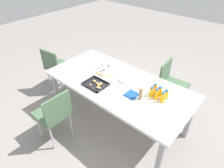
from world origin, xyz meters
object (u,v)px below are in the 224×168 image
party_table (118,86)px  chair_near_left (171,82)px  juice_bottle_0 (166,95)px  chair_far_right (54,113)px  juice_bottle_3 (163,97)px  snack_tray (96,84)px  cardboard_tube (141,94)px  juice_bottle_1 (160,92)px  napkin_stack (132,95)px  juice_bottle_5 (152,92)px  plate_stack (125,79)px  juice_bottle_2 (155,89)px  juice_bottle_4 (156,94)px  chair_end (56,65)px  fruit_pizza (106,70)px

party_table → chair_near_left: (-0.42, -0.82, -0.17)m
juice_bottle_0 → chair_far_right: bearing=41.5°
juice_bottle_3 → juice_bottle_0: bearing=-91.1°
snack_tray → cardboard_tube: size_ratio=1.83×
juice_bottle_1 → napkin_stack: 0.35m
juice_bottle_5 → chair_far_right: bearing=44.0°
cardboard_tube → juice_bottle_3: bearing=-150.5°
juice_bottle_0 → plate_stack: bearing=0.7°
juice_bottle_2 → juice_bottle_4: 0.11m
chair_end → chair_far_right: (-1.00, 0.75, 0.00)m
chair_near_left → juice_bottle_5: size_ratio=5.97×
juice_bottle_3 → juice_bottle_4: size_ratio=0.96×
fruit_pizza → juice_bottle_3: bearing=175.1°
chair_far_right → juice_bottle_2: (-0.90, -0.94, 0.30)m
napkin_stack → chair_far_right: bearing=45.7°
chair_end → juice_bottle_4: bearing=-4.5°
chair_near_left → plate_stack: (0.38, 0.71, 0.24)m
party_table → chair_far_right: (0.40, 0.82, -0.17)m
juice_bottle_1 → juice_bottle_2: (0.07, -0.00, 0.00)m
chair_far_right → juice_bottle_5: bearing=-45.5°
juice_bottle_4 → napkin_stack: bearing=27.4°
juice_bottle_3 → juice_bottle_5: size_ratio=1.04×
juice_bottle_1 → juice_bottle_5: 0.10m
chair_far_right → juice_bottle_3: juice_bottle_3 is taller
party_table → juice_bottle_5: juice_bottle_5 is taller
juice_bottle_0 → plate_stack: size_ratio=0.73×
juice_bottle_2 → snack_tray: size_ratio=0.47×
chair_near_left → plate_stack: chair_near_left is taller
fruit_pizza → juice_bottle_0: bearing=179.5°
chair_near_left → snack_tray: chair_near_left is taller
napkin_stack → chair_near_left: bearing=-97.2°
chair_near_left → snack_tray: bearing=-34.3°
plate_stack → cardboard_tube: size_ratio=1.10×
juice_bottle_1 → chair_far_right: bearing=44.0°
juice_bottle_0 → juice_bottle_4: (0.09, 0.08, 0.01)m
juice_bottle_5 → plate_stack: bearing=-7.7°
chair_end → chair_near_left: size_ratio=1.00×
party_table → plate_stack: size_ratio=11.24×
plate_stack → napkin_stack: (-0.27, 0.21, -0.01)m
chair_far_right → fruit_pizza: bearing=-3.3°
juice_bottle_0 → fruit_pizza: juice_bottle_0 is taller
snack_tray → juice_bottle_2: bearing=-152.3°
juice_bottle_2 → juice_bottle_4: bearing=132.0°
chair_near_left → juice_bottle_0: bearing=14.4°
chair_far_right → juice_bottle_3: size_ratio=5.75×
juice_bottle_0 → juice_bottle_5: juice_bottle_5 is taller
party_table → juice_bottle_5: size_ratio=14.83×
snack_tray → plate_stack: (-0.23, -0.35, 0.00)m
juice_bottle_5 → juice_bottle_2: bearing=-90.2°
juice_bottle_1 → cardboard_tube: bearing=55.2°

